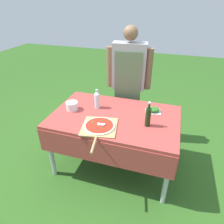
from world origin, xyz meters
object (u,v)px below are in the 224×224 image
object	(u,v)px
person_cook	(129,77)
oil_bottle	(148,117)
pizza_on_peel	(99,127)
water_bottle	(97,99)
prep_table	(115,122)
herb_container	(153,110)
mixing_tub	(72,106)

from	to	relation	value
person_cook	oil_bottle	size ratio (longest dim) A/B	5.83
pizza_on_peel	water_bottle	bearing A→B (deg)	102.96
person_cook	oil_bottle	world-z (taller)	person_cook
prep_table	water_bottle	xyz separation A→B (m)	(-0.26, 0.12, 0.20)
person_cook	herb_container	bearing A→B (deg)	125.92
herb_container	mixing_tub	xyz separation A→B (m)	(-0.93, -0.24, 0.02)
person_cook	oil_bottle	xyz separation A→B (m)	(0.39, -0.76, -0.11)
pizza_on_peel	water_bottle	world-z (taller)	water_bottle
person_cook	prep_table	bearing A→B (deg)	83.91
prep_table	oil_bottle	xyz separation A→B (m)	(0.38, -0.09, 0.20)
person_cook	pizza_on_peel	world-z (taller)	person_cook
oil_bottle	water_bottle	bearing A→B (deg)	162.00
pizza_on_peel	person_cook	bearing A→B (deg)	74.75
prep_table	person_cook	xyz separation A→B (m)	(-0.01, 0.67, 0.30)
pizza_on_peel	herb_container	xyz separation A→B (m)	(0.49, 0.50, 0.01)
person_cook	pizza_on_peel	size ratio (longest dim) A/B	2.63
water_bottle	oil_bottle	bearing A→B (deg)	-18.00
oil_bottle	mixing_tub	size ratio (longest dim) A/B	1.97
pizza_on_peel	water_bottle	size ratio (longest dim) A/B	2.58
pizza_on_peel	mixing_tub	world-z (taller)	mixing_tub
prep_table	water_bottle	world-z (taller)	water_bottle
water_bottle	herb_container	world-z (taller)	water_bottle
herb_container	water_bottle	bearing A→B (deg)	-171.26
person_cook	herb_container	distance (m)	0.64
mixing_tub	herb_container	bearing A→B (deg)	14.39
prep_table	pizza_on_peel	world-z (taller)	pizza_on_peel
prep_table	herb_container	bearing A→B (deg)	28.41
person_cook	pizza_on_peel	bearing A→B (deg)	78.65
mixing_tub	water_bottle	bearing A→B (deg)	26.96
prep_table	water_bottle	distance (m)	0.35
water_bottle	herb_container	xyz separation A→B (m)	(0.66, 0.10, -0.09)
mixing_tub	person_cook	bearing A→B (deg)	52.75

